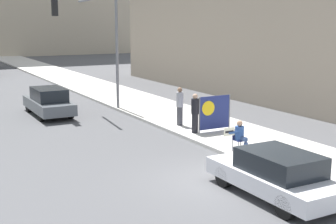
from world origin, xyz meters
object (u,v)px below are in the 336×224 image
object	(u,v)px
protest_banner	(214,112)
parked_car_curbside	(276,174)
traffic_light_pole	(95,33)
pedestrian_behind	(180,106)
jogger_on_sidewalk	(195,113)
car_on_road_nearest	(49,102)
seated_protester	(240,136)

from	to	relation	value
protest_banner	parked_car_curbside	bearing A→B (deg)	-111.16
protest_banner	traffic_light_pole	size ratio (longest dim) A/B	0.27
pedestrian_behind	parked_car_curbside	distance (m)	9.23
jogger_on_sidewalk	car_on_road_nearest	world-z (taller)	jogger_on_sidewalk
traffic_light_pole	car_on_road_nearest	distance (m)	4.50
seated_protester	car_on_road_nearest	world-z (taller)	car_on_road_nearest
seated_protester	car_on_road_nearest	bearing A→B (deg)	96.38
pedestrian_behind	parked_car_curbside	xyz separation A→B (m)	(-2.05, -8.99, -0.39)
pedestrian_behind	car_on_road_nearest	xyz separation A→B (m)	(-4.60, 6.03, -0.33)
seated_protester	parked_car_curbside	world-z (taller)	parked_car_curbside
seated_protester	traffic_light_pole	bearing A→B (deg)	83.71
jogger_on_sidewalk	pedestrian_behind	size ratio (longest dim) A/B	0.96
pedestrian_behind	traffic_light_pole	size ratio (longest dim) A/B	0.29
protest_banner	car_on_road_nearest	distance (m)	9.47
seated_protester	pedestrian_behind	xyz separation A→B (m)	(0.39, 5.14, 0.29)
traffic_light_pole	protest_banner	bearing A→B (deg)	-70.76
parked_car_curbside	jogger_on_sidewalk	bearing A→B (deg)	75.82
traffic_light_pole	pedestrian_behind	bearing A→B (deg)	-71.69
pedestrian_behind	protest_banner	bearing A→B (deg)	-36.15
protest_banner	traffic_light_pole	distance (m)	8.76
seated_protester	traffic_light_pole	world-z (taller)	traffic_light_pole
jogger_on_sidewalk	pedestrian_behind	xyz separation A→B (m)	(0.21, 1.67, 0.04)
traffic_light_pole	parked_car_curbside	distance (m)	15.28
jogger_on_sidewalk	traffic_light_pole	world-z (taller)	traffic_light_pole
jogger_on_sidewalk	pedestrian_behind	world-z (taller)	pedestrian_behind
jogger_on_sidewalk	car_on_road_nearest	bearing A→B (deg)	-41.46
pedestrian_behind	protest_banner	distance (m)	1.94
protest_banner	parked_car_curbside	xyz separation A→B (m)	(-2.79, -7.20, -0.30)
car_on_road_nearest	seated_protester	bearing A→B (deg)	-69.32
jogger_on_sidewalk	traffic_light_pole	bearing A→B (deg)	-58.23
seated_protester	protest_banner	distance (m)	3.53
jogger_on_sidewalk	protest_banner	bearing A→B (deg)	-168.30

